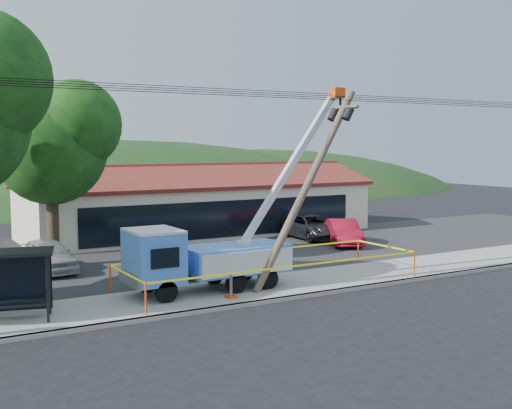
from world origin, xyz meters
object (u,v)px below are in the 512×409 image
Objects in this scene: bus_shelter at (16,269)px; car_dark at (311,240)px; car_red at (343,246)px; leaning_pole at (311,178)px; car_silver at (48,274)px; utility_truck at (205,256)px.

bus_shelter is 21.67m from car_dark.
car_red is 0.84× the size of car_dark.
car_silver is at bearing 135.44° from leaning_pole.
leaning_pole is 12.06m from car_red.
utility_truck reaches higher than car_red.
car_dark is (-0.21, 2.86, 0.00)m from car_red.
car_dark is at bearing 43.12° from bus_shelter.
car_red is at bearing -6.58° from car_silver.
utility_truck reaches higher than car_silver.
leaning_pole reaches higher than car_silver.
car_silver is 1.00× the size of car_red.
car_silver is 0.84× the size of car_dark.
utility_truck is at bearing -63.14° from car_silver.
bus_shelter is at bearing -113.73° from car_silver.
car_silver is at bearing -169.71° from car_dark.
bus_shelter is 0.52× the size of car_dark.
car_red is (16.60, -0.69, 0.00)m from car_silver.
leaning_pole is 11.74m from bus_shelter.
leaning_pole is 1.83× the size of car_silver.
bus_shelter is 0.61× the size of car_silver.
car_silver is at bearing 121.07° from utility_truck.
car_silver is (-4.41, 7.32, -1.56)m from utility_truck.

